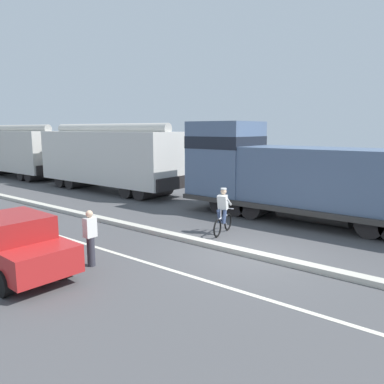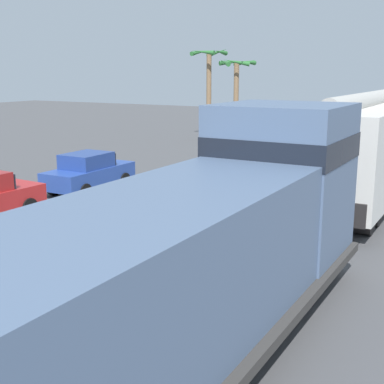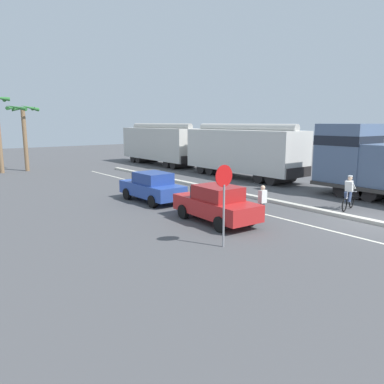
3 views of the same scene
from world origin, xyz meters
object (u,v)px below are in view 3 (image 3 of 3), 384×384
(parked_car_red, at_px, (216,204))
(pedestrian_by_cars, at_px, (262,203))
(parked_car_blue, at_px, (152,187))
(cyclist, at_px, (349,194))
(palm_tree_far, at_px, (24,122))
(hopper_car_middle, at_px, (161,144))
(stop_sign, at_px, (224,190))
(hopper_car_lead, at_px, (243,151))

(parked_car_red, relative_size, pedestrian_by_cars, 2.64)
(parked_car_blue, xyz_separation_m, cyclist, (6.58, -7.69, 0.00))
(parked_car_blue, bearing_deg, pedestrian_by_cars, -77.16)
(palm_tree_far, bearing_deg, pedestrian_by_cars, -82.42)
(cyclist, relative_size, palm_tree_far, 0.29)
(hopper_car_middle, distance_m, parked_car_red, 22.83)
(hopper_car_middle, relative_size, parked_car_red, 2.48)
(palm_tree_far, height_order, pedestrian_by_cars, palm_tree_far)
(parked_car_blue, height_order, stop_sign, stop_sign)
(hopper_car_lead, distance_m, palm_tree_far, 19.25)
(cyclist, distance_m, palm_tree_far, 27.28)
(stop_sign, xyz_separation_m, pedestrian_by_cars, (3.60, 1.40, -1.18))
(stop_sign, bearing_deg, parked_car_blue, 75.30)
(parked_car_red, height_order, cyclist, cyclist)
(parked_car_red, xyz_separation_m, palm_tree_far, (-1.67, 23.42, 3.49))
(cyclist, bearing_deg, palm_tree_far, 108.00)
(parked_car_red, bearing_deg, hopper_car_lead, 39.54)
(parked_car_blue, xyz_separation_m, palm_tree_far, (-1.78, 18.05, 3.49))
(hopper_car_middle, relative_size, cyclist, 6.18)
(hopper_car_lead, bearing_deg, stop_sign, -137.89)
(hopper_car_lead, relative_size, palm_tree_far, 1.82)
(stop_sign, relative_size, palm_tree_far, 0.49)
(parked_car_red, distance_m, palm_tree_far, 23.74)
(hopper_car_lead, xyz_separation_m, stop_sign, (-12.46, -11.26, -0.05))
(hopper_car_middle, xyz_separation_m, pedestrian_by_cars, (-8.86, -21.45, -1.23))
(parked_car_blue, distance_m, stop_sign, 8.35)
(hopper_car_middle, distance_m, pedestrian_by_cars, 23.24)
(hopper_car_middle, xyz_separation_m, stop_sign, (-12.46, -22.86, -0.05))
(hopper_car_lead, bearing_deg, palm_tree_far, 129.40)
(hopper_car_lead, xyz_separation_m, parked_car_red, (-10.47, -8.64, -1.26))
(stop_sign, bearing_deg, cyclist, 2.00)
(parked_car_red, relative_size, parked_car_blue, 1.01)
(hopper_car_lead, height_order, pedestrian_by_cars, hopper_car_lead)
(pedestrian_by_cars, bearing_deg, parked_car_red, 143.06)
(parked_car_red, relative_size, palm_tree_far, 0.73)
(cyclist, distance_m, pedestrian_by_cars, 5.20)
(hopper_car_lead, bearing_deg, hopper_car_middle, 90.00)
(hopper_car_lead, bearing_deg, parked_car_blue, -162.49)
(hopper_car_middle, xyz_separation_m, cyclist, (-3.78, -22.56, -1.26))
(parked_car_red, height_order, parked_car_blue, same)
(hopper_car_middle, bearing_deg, parked_car_red, -117.35)
(hopper_car_lead, distance_m, hopper_car_middle, 11.60)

